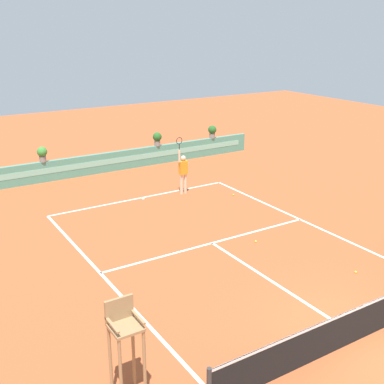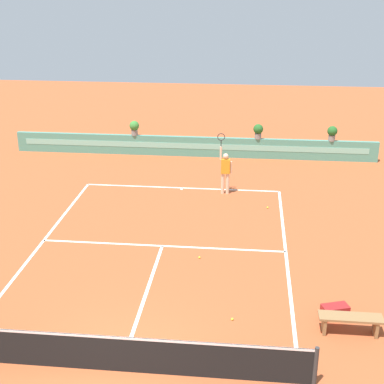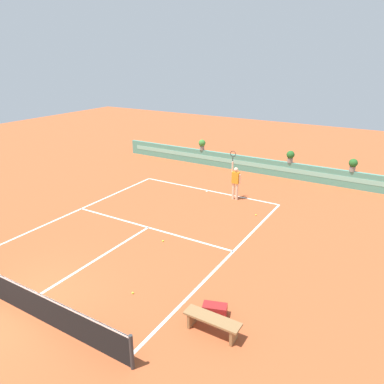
# 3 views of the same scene
# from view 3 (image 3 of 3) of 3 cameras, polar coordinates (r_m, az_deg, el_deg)

# --- Properties ---
(ground_plane) EXTENTS (60.00, 60.00, 0.00)m
(ground_plane) POSITION_cam_3_polar(r_m,az_deg,el_deg) (16.05, -7.69, -6.00)
(ground_plane) COLOR #A84C28
(court_lines) EXTENTS (8.32, 11.94, 0.01)m
(court_lines) POSITION_cam_3_polar(r_m,az_deg,el_deg) (16.55, -6.15, -5.06)
(court_lines) COLOR white
(court_lines) RESTS_ON ground
(net) EXTENTS (8.92, 0.10, 1.00)m
(net) POSITION_cam_3_polar(r_m,az_deg,el_deg) (12.37, -25.75, -14.01)
(net) COLOR #333333
(net) RESTS_ON ground
(back_wall_barrier) EXTENTS (18.00, 0.21, 1.00)m
(back_wall_barrier) POSITION_cam_3_polar(r_m,az_deg,el_deg) (24.28, 7.59, 4.49)
(back_wall_barrier) COLOR #4C8E7A
(back_wall_barrier) RESTS_ON ground
(bench_courtside) EXTENTS (1.60, 0.44, 0.51)m
(bench_courtside) POSITION_cam_3_polar(r_m,az_deg,el_deg) (10.48, 3.15, -19.46)
(bench_courtside) COLOR olive
(bench_courtside) RESTS_ON ground
(gear_bag) EXTENTS (0.78, 0.56, 0.36)m
(gear_bag) POSITION_cam_3_polar(r_m,az_deg,el_deg) (11.18, 3.55, -17.82)
(gear_bag) COLOR maroon
(gear_bag) RESTS_ON ground
(tennis_player) EXTENTS (0.62, 0.23, 2.58)m
(tennis_player) POSITION_cam_3_polar(r_m,az_deg,el_deg) (19.08, 6.76, 1.81)
(tennis_player) COLOR beige
(tennis_player) RESTS_ON ground
(tennis_ball_near_baseline) EXTENTS (0.07, 0.07, 0.07)m
(tennis_ball_near_baseline) POSITION_cam_3_polar(r_m,az_deg,el_deg) (15.07, -4.51, -7.58)
(tennis_ball_near_baseline) COLOR #CCE033
(tennis_ball_near_baseline) RESTS_ON ground
(tennis_ball_mid_court) EXTENTS (0.07, 0.07, 0.07)m
(tennis_ball_mid_court) POSITION_cam_3_polar(r_m,az_deg,el_deg) (17.62, 9.87, -3.52)
(tennis_ball_mid_court) COLOR #CCE033
(tennis_ball_mid_court) RESTS_ON ground
(tennis_ball_by_sideline) EXTENTS (0.07, 0.07, 0.07)m
(tennis_ball_by_sideline) POSITION_cam_3_polar(r_m,az_deg,el_deg) (12.21, -9.17, -15.20)
(tennis_ball_by_sideline) COLOR #CCE033
(tennis_ball_by_sideline) RESTS_ON ground
(potted_plant_right) EXTENTS (0.48, 0.48, 0.72)m
(potted_plant_right) POSITION_cam_3_polar(r_m,az_deg,el_deg) (23.03, 15.02, 5.45)
(potted_plant_right) COLOR gray
(potted_plant_right) RESTS_ON back_wall_barrier
(potted_plant_left) EXTENTS (0.48, 0.48, 0.72)m
(potted_plant_left) POSITION_cam_3_polar(r_m,az_deg,el_deg) (25.31, 1.57, 7.45)
(potted_plant_left) COLOR gray
(potted_plant_left) RESTS_ON back_wall_barrier
(potted_plant_far_right) EXTENTS (0.48, 0.48, 0.72)m
(potted_plant_far_right) POSITION_cam_3_polar(r_m,az_deg,el_deg) (22.38, 23.71, 3.98)
(potted_plant_far_right) COLOR gray
(potted_plant_far_right) RESTS_ON back_wall_barrier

